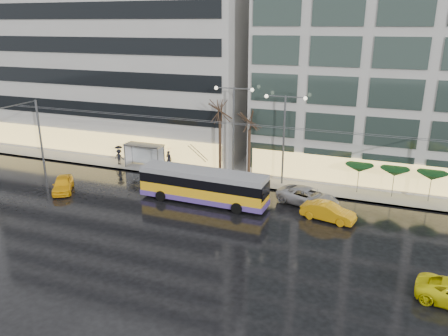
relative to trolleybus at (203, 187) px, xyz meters
The scene contains 21 objects.
ground 4.66m from the trolleybus, 111.22° to the right, with size 140.00×140.00×0.00m, color black.
sidewalk 9.97m from the trolleybus, 87.71° to the left, with size 80.00×10.00×0.15m, color gray.
kerb 5.11m from the trolleybus, 85.41° to the left, with size 80.00×0.10×0.15m, color slate.
building_left 25.01m from the trolleybus, 139.82° to the left, with size 34.00×14.00×22.00m, color #AAA8A2.
building_right 25.49m from the trolleybus, 40.52° to the left, with size 32.00×14.00×25.00m, color #AAA8A2.
trolleybus is the anchor object (origin of this frame).
catenary 4.78m from the trolleybus, 99.04° to the left, with size 42.24×5.12×7.00m.
bus_shelter 11.96m from the trolleybus, 146.73° to the left, with size 4.20×1.60×2.51m.
street_lamp_near 8.09m from the trolleybus, 86.61° to the left, with size 3.96×0.36×9.03m.
street_lamp_far 9.59m from the trolleybus, 51.01° to the left, with size 3.96×0.36×8.53m.
tree_a 8.97m from the trolleybus, 99.14° to the left, with size 3.20×3.20×8.40m.
tree_b 8.85m from the trolleybus, 74.99° to the left, with size 3.20×3.20×7.70m.
parasol_a 14.21m from the trolleybus, 28.98° to the left, with size 2.50×2.50×2.65m.
parasol_b 16.89m from the trolleybus, 24.03° to the left, with size 2.50×2.50×2.65m.
parasol_c 19.66m from the trolleybus, 20.47° to the left, with size 2.50×2.50×2.65m.
taxi_a 13.43m from the trolleybus, behind, with size 1.66×4.12×1.40m, color #FFB80D.
taxi_b 10.74m from the trolleybus, ahead, with size 1.49×4.27×1.41m, color orange.
sedan_silver 9.05m from the trolleybus, 17.09° to the left, with size 2.47×5.35×1.49m, color #ABAAAF.
pedestrian_a 10.10m from the trolleybus, 134.81° to the left, with size 1.09×1.10×2.19m.
pedestrian_b 11.23m from the trolleybus, 133.83° to the left, with size 1.05×1.04×1.71m.
pedestrian_c 14.15m from the trolleybus, 153.97° to the left, with size 1.13×0.87×2.11m.
Camera 1 is at (15.87, -28.24, 14.94)m, focal length 35.00 mm.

